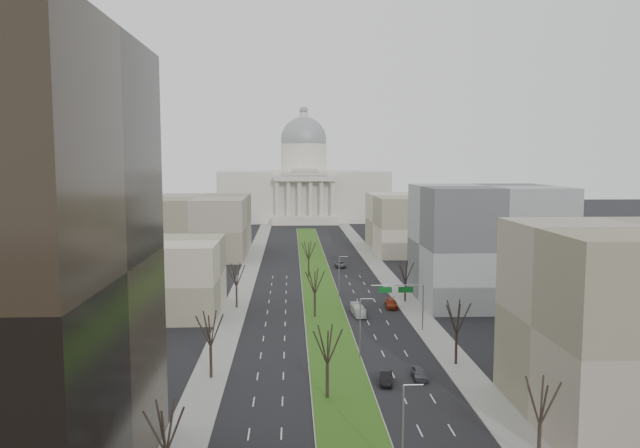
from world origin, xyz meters
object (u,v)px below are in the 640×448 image
object	(u,v)px
car_red	(391,304)
box_van	(358,310)
car_grey_near	(419,373)
car_grey_far	(340,264)
car_black	(386,378)

from	to	relation	value
car_red	box_van	size ratio (longest dim) A/B	0.76
car_grey_near	car_grey_far	distance (m)	87.98
car_grey_far	box_van	size ratio (longest dim) A/B	0.76
car_grey_near	car_grey_far	xyz separation A→B (m)	(-3.67, 87.90, 0.01)
car_black	car_grey_far	xyz separation A→B (m)	(1.09, 89.47, 0.01)
box_van	car_grey_near	bearing A→B (deg)	-87.03
car_red	car_grey_far	size ratio (longest dim) A/B	1.00
car_black	car_grey_near	bearing A→B (deg)	26.21
car_grey_near	car_black	bearing A→B (deg)	-159.80
car_red	car_grey_near	bearing A→B (deg)	-89.54
car_black	box_van	distance (m)	36.25
car_black	car_red	size ratio (longest dim) A/B	0.83
car_grey_far	car_black	bearing A→B (deg)	-90.63
car_red	box_van	bearing A→B (deg)	-137.80
car_grey_near	box_van	bearing A→B (deg)	99.49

